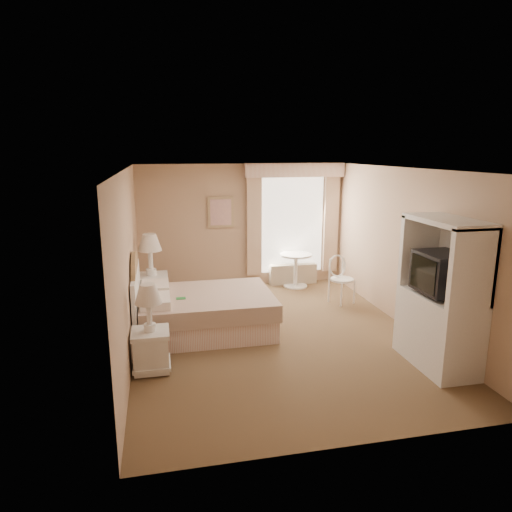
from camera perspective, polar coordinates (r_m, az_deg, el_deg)
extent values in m
cube|color=brown|center=(7.08, 2.49, -9.85)|extent=(4.20, 5.50, 0.01)
cube|color=silver|center=(6.53, 2.71, 10.82)|extent=(4.20, 5.50, 0.01)
cube|color=tan|center=(9.33, -1.69, 3.78)|extent=(4.20, 0.01, 2.50)
cube|color=tan|center=(4.20, 12.22, -8.22)|extent=(4.20, 0.01, 2.50)
cube|color=tan|center=(6.50, -15.63, -0.82)|extent=(0.01, 5.50, 2.50)
cube|color=tan|center=(7.49, 18.33, 0.81)|extent=(0.01, 5.50, 2.50)
cube|color=white|center=(9.54, 4.57, 3.95)|extent=(1.30, 0.02, 2.00)
cube|color=#D4B294|center=(9.29, -0.26, 3.75)|extent=(0.30, 0.08, 2.05)
cube|color=#D4B294|center=(9.77, 9.34, 4.03)|extent=(0.30, 0.08, 2.05)
cube|color=#D89E8D|center=(9.35, 4.86, 10.66)|extent=(2.05, 0.20, 0.28)
cube|color=beige|center=(9.68, 4.61, -2.22)|extent=(1.00, 0.22, 0.42)
cube|color=tan|center=(9.19, -4.44, 5.49)|extent=(0.52, 0.03, 0.62)
cube|color=beige|center=(9.17, -4.42, 5.47)|extent=(0.42, 0.02, 0.52)
cube|color=#D89E8D|center=(7.23, -6.10, -7.99)|extent=(1.95, 1.49, 0.33)
cube|color=#C5AB94|center=(7.13, -6.16, -5.75)|extent=(2.01, 1.54, 0.26)
cube|color=white|center=(6.70, -12.47, -5.55)|extent=(0.42, 0.58, 0.13)
cube|color=white|center=(7.38, -12.47, -3.82)|extent=(0.42, 0.58, 0.13)
cube|color=#238136|center=(6.93, -9.36, -5.24)|extent=(0.14, 0.10, 0.01)
cube|color=white|center=(7.09, -14.68, -5.82)|extent=(0.06, 1.58, 1.02)
cylinder|color=#9B7752|center=(7.06, -14.72, -5.10)|extent=(0.05, 1.40, 1.40)
cube|color=white|center=(6.07, -12.96, -11.64)|extent=(0.43, 0.43, 0.47)
cube|color=white|center=(5.96, -13.09, -9.34)|extent=(0.47, 0.47, 0.06)
cube|color=white|center=(6.13, -12.88, -12.99)|extent=(0.47, 0.47, 0.05)
cylinder|color=white|center=(5.94, -13.12, -8.68)|extent=(0.15, 0.15, 0.09)
cylinder|color=white|center=(5.87, -13.22, -6.97)|extent=(0.07, 0.07, 0.37)
cone|color=silver|center=(5.79, -13.35, -4.62)|extent=(0.34, 0.34, 0.24)
cube|color=white|center=(8.21, -12.83, -4.65)|extent=(0.51, 0.51, 0.56)
cube|color=white|center=(8.13, -12.94, -2.56)|extent=(0.56, 0.56, 0.07)
cube|color=white|center=(8.27, -12.76, -5.90)|extent=(0.56, 0.56, 0.06)
cylinder|color=white|center=(8.10, -12.97, -1.95)|extent=(0.18, 0.18, 0.11)
cylinder|color=white|center=(8.05, -13.05, -0.42)|extent=(0.08, 0.08, 0.45)
cone|color=silver|center=(7.99, -13.16, 1.68)|extent=(0.40, 0.40, 0.29)
cylinder|color=white|center=(9.52, 4.93, -3.72)|extent=(0.49, 0.49, 0.03)
cylinder|color=white|center=(9.43, 4.97, -1.79)|extent=(0.07, 0.07, 0.66)
cylinder|color=white|center=(9.35, 5.01, 0.16)|extent=(0.66, 0.66, 0.04)
cylinder|color=white|center=(8.37, 10.61, -4.82)|extent=(0.03, 0.03, 0.43)
cylinder|color=white|center=(8.59, 12.19, -4.42)|extent=(0.03, 0.03, 0.43)
cylinder|color=white|center=(8.60, 9.10, -4.28)|extent=(0.03, 0.03, 0.43)
cylinder|color=white|center=(8.81, 10.67, -3.91)|extent=(0.03, 0.03, 0.43)
cylinder|color=white|center=(8.53, 10.71, -2.90)|extent=(0.55, 0.55, 0.04)
torus|color=white|center=(8.56, 10.15, -1.21)|extent=(0.42, 0.25, 0.41)
cylinder|color=white|center=(8.48, 9.20, -1.64)|extent=(0.03, 0.03, 0.39)
cylinder|color=white|center=(8.70, 10.78, -1.33)|extent=(0.03, 0.03, 0.39)
cube|color=white|center=(6.44, 21.74, -8.62)|extent=(0.58, 1.17, 0.96)
cube|color=white|center=(5.74, 25.50, -1.53)|extent=(0.58, 0.08, 0.96)
cube|color=white|center=(6.61, 19.86, 0.75)|extent=(0.58, 0.08, 0.96)
cube|color=white|center=(6.08, 22.87, 4.08)|extent=(0.58, 1.17, 0.06)
cube|color=white|center=(6.32, 24.50, -0.19)|extent=(0.04, 1.17, 0.96)
cube|color=black|center=(6.20, 22.17, -1.95)|extent=(0.51, 0.64, 0.51)
cube|color=black|center=(6.06, 20.17, -2.10)|extent=(0.02, 0.53, 0.42)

